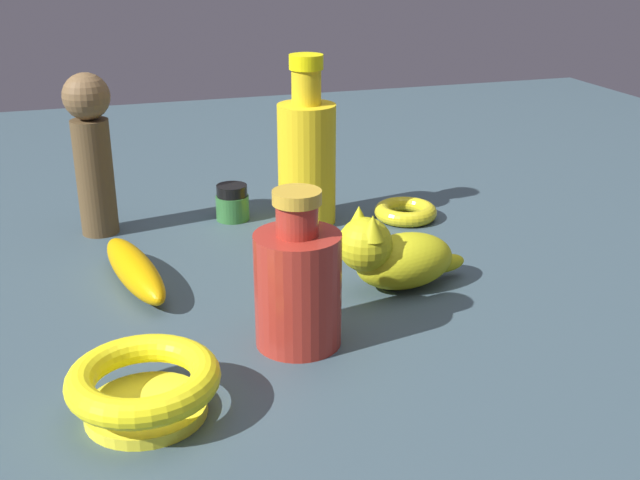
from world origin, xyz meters
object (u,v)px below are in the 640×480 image
object	(u,v)px
bowl	(144,385)
person_figure_adult	(92,148)
nail_polish_jar	(232,203)
bottle_short	(298,283)
bottle_tall	(307,156)
bangle	(406,212)
cat_figurine	(393,255)
banana	(135,269)

from	to	relation	value
bowl	person_figure_adult	world-z (taller)	person_figure_adult
person_figure_adult	nail_polish_jar	world-z (taller)	person_figure_adult
bowl	bottle_short	bearing A→B (deg)	-62.61
person_figure_adult	bottle_tall	xyz separation A→B (m)	(-0.04, -0.26, -0.02)
bottle_short	bottle_tall	distance (m)	0.33
nail_polish_jar	bangle	xyz separation A→B (m)	(-0.07, -0.22, -0.01)
bottle_short	cat_figurine	world-z (taller)	bottle_short
cat_figurine	nail_polish_jar	bearing A→B (deg)	24.60
bottle_tall	bangle	world-z (taller)	bottle_tall
person_figure_adult	nail_polish_jar	size ratio (longest dim) A/B	4.26
banana	person_figure_adult	distance (m)	0.20
bottle_tall	bottle_short	bearing A→B (deg)	162.05
bottle_tall	nail_polish_jar	size ratio (longest dim) A/B	4.57
person_figure_adult	bowl	bearing A→B (deg)	-178.07
bowl	bottle_tall	distance (m)	0.47
banana	nail_polish_jar	bearing A→B (deg)	-50.60
cat_figurine	banana	bearing A→B (deg)	71.19
banana	bottle_tall	xyz separation A→B (m)	(0.14, -0.24, 0.07)
banana	cat_figurine	size ratio (longest dim) A/B	1.17
cat_figurine	nail_polish_jar	size ratio (longest dim) A/B	3.20
bowl	bangle	size ratio (longest dim) A/B	1.46
cat_figurine	nail_polish_jar	distance (m)	0.29
person_figure_adult	nail_polish_jar	bearing A→B (deg)	-90.85
banana	cat_figurine	bearing A→B (deg)	-120.09
banana	bottle_short	xyz separation A→B (m)	(-0.17, -0.13, 0.04)
bowl	bottle_tall	xyz separation A→B (m)	(0.39, -0.25, 0.06)
person_figure_adult	bangle	size ratio (longest dim) A/B	2.43
banana	nail_polish_jar	size ratio (longest dim) A/B	3.76
bowl	nail_polish_jar	world-z (taller)	nail_polish_jar
cat_figurine	bottle_short	bearing A→B (deg)	122.94
bottle_tall	nail_polish_jar	bearing A→B (deg)	68.87
bangle	bottle_short	bearing A→B (deg)	140.78
nail_polish_jar	bangle	size ratio (longest dim) A/B	0.57
bowl	cat_figurine	bearing A→B (deg)	-59.95
bowl	bangle	distance (m)	0.52
bowl	bangle	bearing A→B (deg)	-46.56
bottle_short	banana	bearing A→B (deg)	37.82
cat_figurine	bangle	size ratio (longest dim) A/B	1.83
nail_polish_jar	bangle	world-z (taller)	nail_polish_jar
cat_figurine	person_figure_adult	bearing A→B (deg)	47.57
bottle_tall	bangle	bearing A→B (deg)	-103.87
banana	person_figure_adult	xyz separation A→B (m)	(0.18, 0.03, 0.09)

